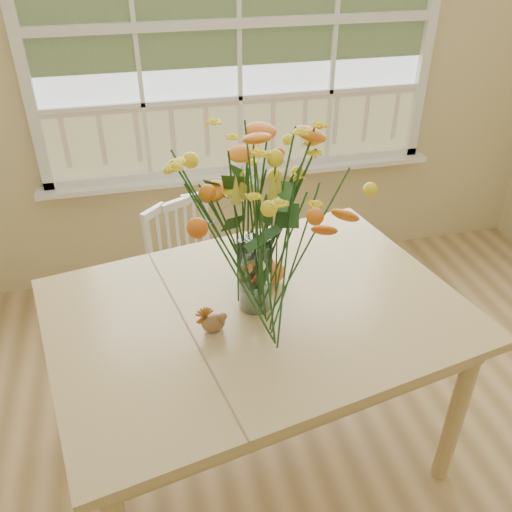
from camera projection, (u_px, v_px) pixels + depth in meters
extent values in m
cube|color=#D5C688|center=(238.00, 60.00, 3.02)|extent=(4.00, 0.02, 2.70)
cube|color=silver|center=(238.00, 22.00, 2.90)|extent=(2.20, 0.00, 1.60)
cube|color=white|center=(242.00, 174.00, 3.32)|extent=(2.42, 0.12, 0.03)
cube|color=tan|center=(257.00, 312.00, 2.04)|extent=(1.69, 1.35, 0.04)
cube|color=tan|center=(257.00, 326.00, 2.08)|extent=(1.55, 1.21, 0.10)
cylinder|color=tan|center=(77.00, 365.00, 2.37)|extent=(0.07, 0.07, 0.77)
cylinder|color=tan|center=(456.00, 413.00, 2.15)|extent=(0.07, 0.07, 0.77)
cylinder|color=tan|center=(337.00, 290.00, 2.83)|extent=(0.07, 0.07, 0.77)
cube|color=white|center=(198.00, 291.00, 2.80)|extent=(0.52, 0.51, 0.05)
cube|color=white|center=(179.00, 243.00, 2.78)|extent=(0.37, 0.21, 0.44)
cylinder|color=white|center=(192.00, 348.00, 2.74)|extent=(0.03, 0.03, 0.38)
cylinder|color=white|center=(162.00, 321.00, 2.93)|extent=(0.03, 0.03, 0.38)
cylinder|color=white|center=(238.00, 324.00, 2.90)|extent=(0.03, 0.03, 0.38)
cylinder|color=white|center=(208.00, 299.00, 3.09)|extent=(0.03, 0.03, 0.38)
cylinder|color=white|center=(255.00, 275.00, 1.97)|extent=(0.12, 0.12, 0.28)
ellipsoid|color=orange|center=(271.00, 272.00, 2.15)|extent=(0.11, 0.11, 0.09)
cylinder|color=#CCB78C|center=(214.00, 331.00, 1.91)|extent=(0.07, 0.07, 0.01)
ellipsoid|color=brown|center=(213.00, 323.00, 1.89)|extent=(0.09, 0.07, 0.07)
ellipsoid|color=#38160F|center=(254.00, 266.00, 2.20)|extent=(0.08, 0.08, 0.07)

